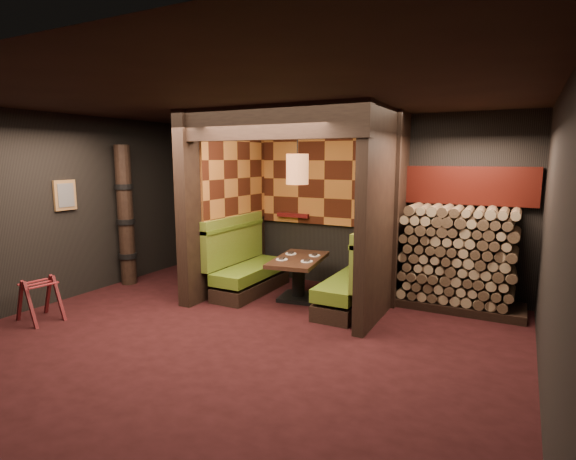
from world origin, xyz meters
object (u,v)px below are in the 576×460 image
(booth_bench_left, at_px, (246,268))
(firewood_stack, at_px, (463,259))
(booth_bench_right, at_px, (356,282))
(totem_column, at_px, (126,217))
(dining_table, at_px, (298,272))
(luggage_rack, at_px, (40,298))
(pendant_lamp, at_px, (297,169))

(booth_bench_left, height_order, firewood_stack, firewood_stack)
(firewood_stack, bearing_deg, booth_bench_right, -152.65)
(totem_column, distance_m, firewood_stack, 5.50)
(totem_column, relative_size, firewood_stack, 1.39)
(firewood_stack, bearing_deg, dining_table, -163.71)
(luggage_rack, xyz_separation_m, totem_column, (-0.35, 1.87, 0.87))
(booth_bench_left, distance_m, dining_table, 0.95)
(booth_bench_left, xyz_separation_m, dining_table, (0.95, 0.03, 0.03))
(dining_table, distance_m, firewood_stack, 2.42)
(firewood_stack, bearing_deg, luggage_rack, -147.94)
(booth_bench_left, xyz_separation_m, pendant_lamp, (0.95, -0.02, 1.62))
(booth_bench_right, relative_size, pendant_lamp, 1.51)
(booth_bench_left, height_order, dining_table, booth_bench_left)
(booth_bench_right, distance_m, pendant_lamp, 1.88)
(pendant_lamp, relative_size, totem_column, 0.44)
(booth_bench_left, bearing_deg, totem_column, -165.25)
(booth_bench_left, relative_size, luggage_rack, 2.51)
(booth_bench_left, xyz_separation_m, booth_bench_right, (1.89, 0.00, 0.00))
(booth_bench_right, height_order, totem_column, totem_column)
(totem_column, bearing_deg, dining_table, 10.78)
(booth_bench_right, distance_m, firewood_stack, 1.56)
(booth_bench_left, relative_size, dining_table, 1.19)
(dining_table, bearing_deg, luggage_rack, -137.62)
(luggage_rack, xyz_separation_m, firewood_stack, (4.99, 3.12, 0.43))
(dining_table, bearing_deg, booth_bench_left, -178.31)
(booth_bench_right, relative_size, totem_column, 0.67)
(luggage_rack, height_order, totem_column, totem_column)
(luggage_rack, relative_size, totem_column, 0.27)
(dining_table, relative_size, firewood_stack, 0.77)
(booth_bench_left, bearing_deg, pendant_lamp, -1.34)
(booth_bench_left, relative_size, totem_column, 0.67)
(dining_table, bearing_deg, totem_column, -169.22)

